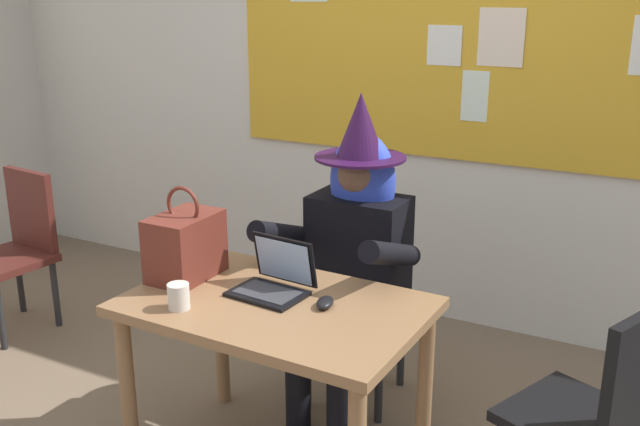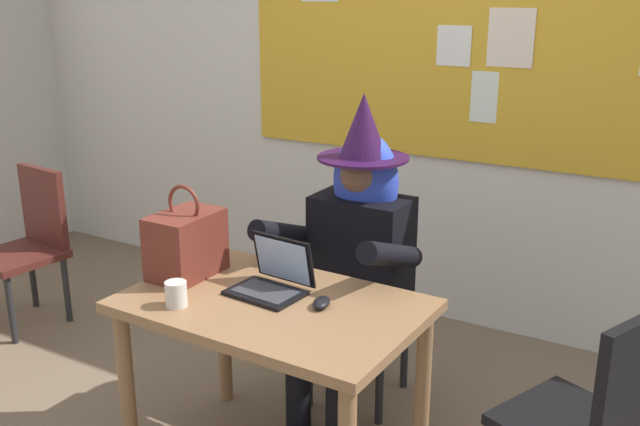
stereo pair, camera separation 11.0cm
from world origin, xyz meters
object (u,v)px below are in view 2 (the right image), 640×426
object	(u,v)px
person_costumed	(356,241)
laptop	(272,280)
desk_main	(273,327)
coffee_mug	(176,294)
chair_spare_by_window	(29,239)
chair_extra_corner	(595,417)
chair_at_desk	(366,291)
computer_mouse	(321,303)
handbag	(186,243)

from	to	relation	value
person_costumed	laptop	bearing A→B (deg)	-8.94
desk_main	laptop	size ratio (longest dim) A/B	3.77
desk_main	coffee_mug	xyz separation A→B (m)	(-0.28, -0.21, 0.15)
chair_spare_by_window	chair_extra_corner	distance (m)	3.10
desk_main	chair_at_desk	xyz separation A→B (m)	(0.03, 0.72, -0.11)
coffee_mug	computer_mouse	bearing A→B (deg)	29.47
computer_mouse	desk_main	bearing A→B (deg)	179.99
computer_mouse	chair_extra_corner	bearing A→B (deg)	-6.63
handbag	coffee_mug	distance (m)	0.32
desk_main	computer_mouse	bearing A→B (deg)	14.25
desk_main	coffee_mug	size ratio (longest dim) A/B	11.78
laptop	chair_extra_corner	xyz separation A→B (m)	(1.19, 0.10, -0.27)
desk_main	chair_spare_by_window	xyz separation A→B (m)	(-1.95, 0.44, -0.13)
handbag	coffee_mug	size ratio (longest dim) A/B	3.98
computer_mouse	chair_spare_by_window	world-z (taller)	chair_spare_by_window
chair_extra_corner	computer_mouse	bearing A→B (deg)	29.99
laptop	computer_mouse	xyz separation A→B (m)	(0.24, -0.03, -0.03)
desk_main	coffee_mug	world-z (taller)	coffee_mug
desk_main	person_costumed	world-z (taller)	person_costumed
laptop	coffee_mug	distance (m)	0.37
computer_mouse	chair_spare_by_window	xyz separation A→B (m)	(-2.13, 0.39, -0.25)
desk_main	coffee_mug	bearing A→B (deg)	-142.40
desk_main	chair_extra_corner	distance (m)	1.16
desk_main	person_costumed	distance (m)	0.62
handbag	coffee_mug	bearing A→B (deg)	-57.20
laptop	chair_extra_corner	size ratio (longest dim) A/B	0.33
computer_mouse	handbag	distance (m)	0.64
chair_spare_by_window	laptop	bearing A→B (deg)	85.94
chair_at_desk	coffee_mug	bearing A→B (deg)	-23.56
desk_main	chair_at_desk	distance (m)	0.73
person_costumed	coffee_mug	bearing A→B (deg)	-20.49
chair_at_desk	handbag	size ratio (longest dim) A/B	2.38
computer_mouse	coffee_mug	distance (m)	0.53
laptop	computer_mouse	bearing A→B (deg)	-2.39
desk_main	chair_spare_by_window	distance (m)	2.00
desk_main	person_costumed	bearing A→B (deg)	86.60
chair_spare_by_window	desk_main	bearing A→B (deg)	84.05
chair_extra_corner	coffee_mug	bearing A→B (deg)	37.70
computer_mouse	chair_spare_by_window	distance (m)	2.18
desk_main	chair_extra_corner	size ratio (longest dim) A/B	1.24
desk_main	chair_spare_by_window	bearing A→B (deg)	167.27
chair_spare_by_window	computer_mouse	bearing A→B (deg)	86.32
laptop	handbag	xyz separation A→B (m)	(-0.39, -0.03, 0.09)
chair_spare_by_window	chair_extra_corner	bearing A→B (deg)	91.87
desk_main	computer_mouse	xyz separation A→B (m)	(0.18, 0.05, 0.12)
desk_main	computer_mouse	size ratio (longest dim) A/B	10.76
chair_at_desk	chair_extra_corner	bearing A→B (deg)	58.60
desk_main	chair_at_desk	world-z (taller)	chair_at_desk
computer_mouse	chair_extra_corner	distance (m)	0.99
chair_at_desk	laptop	distance (m)	0.70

